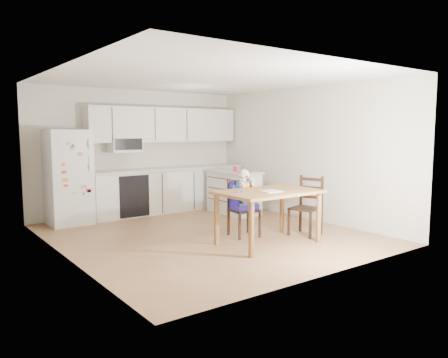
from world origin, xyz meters
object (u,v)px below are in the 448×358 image
at_px(red_cup, 235,169).
at_px(chair_booster, 243,196).
at_px(chair_side, 308,201).
at_px(dining_table, 268,198).
at_px(refrigerator, 68,177).
at_px(kitchen_island, 234,192).

distance_m(red_cup, chair_booster, 1.81).
bearing_deg(red_cup, chair_side, -91.92).
xyz_separation_m(dining_table, chair_booster, (0.01, 0.61, -0.04)).
bearing_deg(chair_booster, refrigerator, 136.09).
relative_size(kitchen_island, chair_booster, 1.09).
bearing_deg(refrigerator, red_cup, -20.00).
bearing_deg(red_cup, refrigerator, 160.00).
bearing_deg(dining_table, red_cup, 64.33).
distance_m(red_cup, dining_table, 2.34).
bearing_deg(dining_table, refrigerator, 121.53).
bearing_deg(kitchen_island, dining_table, -115.65).
height_order(refrigerator, chair_side, refrigerator).
xyz_separation_m(chair_booster, chair_side, (0.93, -0.54, -0.11)).
distance_m(dining_table, chair_booster, 0.62).
bearing_deg(red_cup, chair_booster, -124.02).
distance_m(refrigerator, dining_table, 3.73).
bearing_deg(chair_side, kitchen_island, 161.90).
height_order(kitchen_island, chair_booster, chair_booster).
relative_size(kitchen_island, chair_side, 1.24).
xyz_separation_m(refrigerator, red_cup, (2.96, -1.08, 0.07)).
xyz_separation_m(kitchen_island, chair_booster, (-1.05, -1.59, 0.21)).
bearing_deg(refrigerator, chair_booster, -52.65).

